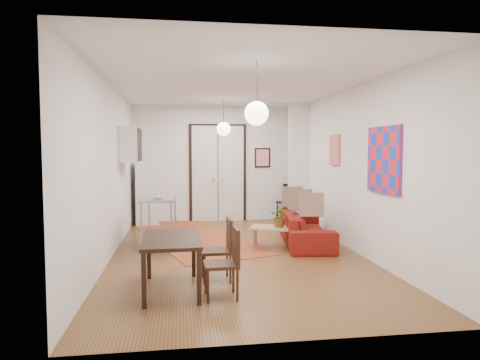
{
  "coord_description": "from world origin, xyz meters",
  "views": [
    {
      "loc": [
        -0.96,
        -7.28,
        1.79
      ],
      "look_at": [
        0.13,
        0.4,
        1.25
      ],
      "focal_mm": 32.0,
      "sensor_mm": 36.0,
      "label": 1
    }
  ],
  "objects": [
    {
      "name": "floor",
      "position": [
        0.0,
        0.0,
        0.0
      ],
      "size": [
        7.0,
        7.0,
        0.0
      ],
      "primitive_type": "plane",
      "color": "brown",
      "rests_on": "ground"
    },
    {
      "name": "ceiling",
      "position": [
        0.0,
        0.0,
        2.9
      ],
      "size": [
        4.2,
        7.0,
        0.02
      ],
      "primitive_type": "cube",
      "color": "white",
      "rests_on": "wall_back"
    },
    {
      "name": "wall_back",
      "position": [
        0.0,
        3.5,
        1.45
      ],
      "size": [
        4.2,
        0.02,
        2.9
      ],
      "primitive_type": "cube",
      "color": "white",
      "rests_on": "floor"
    },
    {
      "name": "wall_front",
      "position": [
        0.0,
        -3.5,
        1.45
      ],
      "size": [
        4.2,
        0.02,
        2.9
      ],
      "primitive_type": "cube",
      "color": "white",
      "rests_on": "floor"
    },
    {
      "name": "wall_left",
      "position": [
        -2.1,
        0.0,
        1.45
      ],
      "size": [
        0.02,
        7.0,
        2.9
      ],
      "primitive_type": "cube",
      "color": "white",
      "rests_on": "floor"
    },
    {
      "name": "wall_right",
      "position": [
        2.1,
        0.0,
        1.45
      ],
      "size": [
        0.02,
        7.0,
        2.9
      ],
      "primitive_type": "cube",
      "color": "white",
      "rests_on": "floor"
    },
    {
      "name": "double_doors",
      "position": [
        0.0,
        3.46,
        1.2
      ],
      "size": [
        1.44,
        0.06,
        2.5
      ],
      "primitive_type": "cube",
      "color": "silver",
      "rests_on": "wall_back"
    },
    {
      "name": "stub_partition",
      "position": [
        1.85,
        2.55,
        1.45
      ],
      "size": [
        0.5,
        0.1,
        2.9
      ],
      "primitive_type": "cube",
      "color": "white",
      "rests_on": "floor"
    },
    {
      "name": "wall_cabinet",
      "position": [
        -1.92,
        1.5,
        1.9
      ],
      "size": [
        0.35,
        1.0,
        0.7
      ],
      "primitive_type": "cube",
      "color": "white",
      "rests_on": "wall_left"
    },
    {
      "name": "painting_popart",
      "position": [
        2.08,
        -1.25,
        1.65
      ],
      "size": [
        0.05,
        1.0,
        1.0
      ],
      "primitive_type": "cube",
      "color": "red",
      "rests_on": "wall_right"
    },
    {
      "name": "painting_abstract",
      "position": [
        2.08,
        0.8,
        1.8
      ],
      "size": [
        0.05,
        0.5,
        0.6
      ],
      "primitive_type": "cube",
      "color": "beige",
      "rests_on": "wall_right"
    },
    {
      "name": "poster_back",
      "position": [
        1.15,
        3.47,
        1.6
      ],
      "size": [
        0.4,
        0.03,
        0.5
      ],
      "primitive_type": "cube",
      "color": "red",
      "rests_on": "wall_back"
    },
    {
      "name": "print_left",
      "position": [
        -2.07,
        2.0,
        1.95
      ],
      "size": [
        0.03,
        0.44,
        0.54
      ],
      "primitive_type": "cube",
      "color": "#A87246",
      "rests_on": "wall_left"
    },
    {
      "name": "pendant_back",
      "position": [
        0.0,
        2.0,
        2.25
      ],
      "size": [
        0.3,
        0.3,
        0.8
      ],
      "color": "white",
      "rests_on": "ceiling"
    },
    {
      "name": "pendant_front",
      "position": [
        0.0,
        -2.0,
        2.25
      ],
      "size": [
        0.3,
        0.3,
        0.8
      ],
      "color": "white",
      "rests_on": "ceiling"
    },
    {
      "name": "kilim_rug",
      "position": [
        -0.74,
        1.62,
        0.01
      ],
      "size": [
        2.94,
        4.78,
        0.01
      ],
      "primitive_type": "cube",
      "rotation": [
        0.0,
        0.0,
        0.3
      ],
      "color": "#A54B29",
      "rests_on": "floor"
    },
    {
      "name": "sofa",
      "position": [
        1.42,
        0.53,
        0.3
      ],
      "size": [
        2.16,
        1.09,
        0.6
      ],
      "primitive_type": "imported",
      "rotation": [
        0.0,
        0.0,
        1.43
      ],
      "color": "maroon",
      "rests_on": "floor"
    },
    {
      "name": "coffee_table",
      "position": [
        0.76,
        0.29,
        0.34
      ],
      "size": [
        0.99,
        0.77,
        0.39
      ],
      "rotation": [
        0.0,
        0.0,
        -0.36
      ],
      "color": "tan",
      "rests_on": "floor"
    },
    {
      "name": "potted_plant",
      "position": [
        0.86,
        0.29,
        0.58
      ],
      "size": [
        0.42,
        0.4,
        0.38
      ],
      "primitive_type": "imported",
      "rotation": [
        0.0,
        0.0,
        -0.36
      ],
      "color": "#366E31",
      "rests_on": "coffee_table"
    },
    {
      "name": "kitchen_counter",
      "position": [
        -1.34,
        0.76,
        0.59
      ],
      "size": [
        0.66,
        1.23,
        0.92
      ],
      "rotation": [
        0.0,
        0.0,
        -0.05
      ],
      "color": "#A6A8AA",
      "rests_on": "floor"
    },
    {
      "name": "bowl",
      "position": [
        -1.34,
        0.46,
        0.94
      ],
      "size": [
        0.23,
        0.23,
        0.05
      ],
      "primitive_type": "imported",
      "rotation": [
        0.0,
        0.0,
        -0.05
      ],
      "color": "silver",
      "rests_on": "kitchen_counter"
    },
    {
      "name": "soap_bottle",
      "position": [
        -1.39,
        1.01,
        1.01
      ],
      "size": [
        0.09,
        0.09,
        0.19
      ],
      "primitive_type": "imported",
      "rotation": [
        0.0,
        0.0,
        -0.05
      ],
      "color": "teal",
      "rests_on": "kitchen_counter"
    },
    {
      "name": "fridge",
      "position": [
        -1.75,
        3.15,
        0.76
      ],
      "size": [
        0.61,
        0.61,
        1.52
      ],
      "primitive_type": "cube",
      "rotation": [
        0.0,
        0.0,
        0.14
      ],
      "color": "silver",
      "rests_on": "floor"
    },
    {
      "name": "dining_table",
      "position": [
        -1.07,
        -1.86,
        0.61
      ],
      "size": [
        0.74,
        1.26,
        0.69
      ],
      "rotation": [
        0.0,
        0.0,
        0.02
      ],
      "color": "black",
      "rests_on": "floor"
    },
    {
      "name": "dining_chair_near",
      "position": [
        -0.47,
        -1.43,
        0.49
      ],
      "size": [
        0.42,
        0.58,
        0.85
      ],
      "rotation": [
        0.0,
        0.0,
        -1.55
      ],
      "color": "#3A1F12",
      "rests_on": "floor"
    },
    {
      "name": "dining_chair_far",
      "position": [
        -0.47,
        -2.13,
        0.49
      ],
      "size": [
        0.42,
        0.58,
        0.85
      ],
      "rotation": [
        0.0,
        0.0,
        -1.55
      ],
      "color": "#3A1F12",
      "rests_on": "floor"
    },
    {
      "name": "black_side_chair",
      "position": [
        1.73,
        3.24,
        0.57
      ],
      "size": [
        0.53,
        0.53,
        0.97
      ],
      "rotation": [
        0.0,
        0.0,
        3.36
      ],
      "color": "black",
      "rests_on": "floor"
    }
  ]
}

